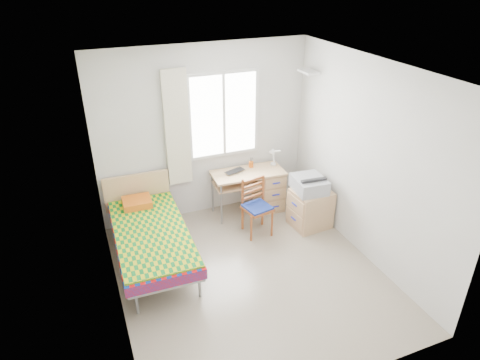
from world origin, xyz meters
name	(u,v)px	position (x,y,z in m)	size (l,w,h in m)	color
floor	(250,274)	(0.00, 0.00, 0.00)	(3.50, 3.50, 0.00)	#BCAD93
ceiling	(253,70)	(0.00, 0.00, 2.60)	(3.50, 3.50, 0.00)	white
wall_back	(204,133)	(0.00, 1.75, 1.30)	(3.20, 3.20, 0.00)	silver
wall_left	(107,213)	(-1.60, 0.00, 1.30)	(3.50, 3.50, 0.00)	silver
wall_right	(368,162)	(1.60, 0.00, 1.30)	(3.50, 3.50, 0.00)	silver
window	(224,115)	(0.30, 1.73, 1.55)	(1.10, 0.04, 1.30)	white
curtain	(177,129)	(-0.42, 1.68, 1.45)	(0.35, 0.05, 1.70)	beige
floating_shelf	(309,72)	(1.49, 1.40, 2.15)	(0.20, 0.32, 0.03)	white
bed	(150,232)	(-1.08, 0.81, 0.41)	(0.97, 1.99, 0.85)	#94989D
desk	(265,187)	(0.87, 1.45, 0.38)	(1.13, 0.56, 0.69)	tan
chair	(257,203)	(0.47, 0.89, 0.47)	(0.43, 0.43, 0.84)	#93471C
cabinet	(310,208)	(1.28, 0.72, 0.29)	(0.58, 0.52, 0.58)	tan
printer	(309,184)	(1.25, 0.76, 0.69)	(0.47, 0.53, 0.21)	#AAABB2
laptop	(237,172)	(0.40, 1.48, 0.70)	(0.32, 0.21, 0.03)	black
pen_cup	(251,164)	(0.69, 1.59, 0.74)	(0.07, 0.07, 0.09)	orange
task_lamp	(274,155)	(0.99, 1.42, 0.91)	(0.21, 0.30, 0.35)	white
book	(233,180)	(0.34, 1.48, 0.59)	(0.16, 0.22, 0.02)	gray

